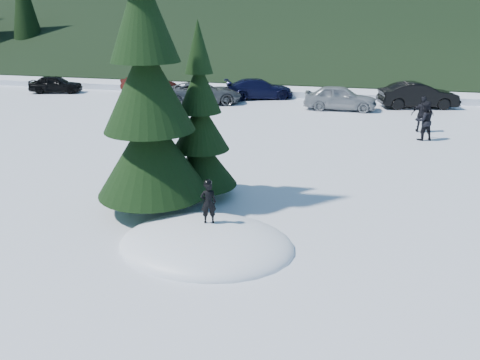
% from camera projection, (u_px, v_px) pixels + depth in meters
% --- Properties ---
extents(ground, '(200.00, 200.00, 0.00)m').
position_uv_depth(ground, '(206.00, 245.00, 11.76)').
color(ground, white).
rests_on(ground, ground).
extents(snow_mound, '(4.48, 3.52, 0.96)m').
position_uv_depth(snow_mound, '(206.00, 245.00, 11.76)').
color(snow_mound, white).
rests_on(snow_mound, ground).
extents(spruce_tall, '(3.20, 3.20, 8.60)m').
position_uv_depth(spruce_tall, '(148.00, 98.00, 12.80)').
color(spruce_tall, black).
rests_on(spruce_tall, ground).
extents(spruce_short, '(2.20, 2.20, 5.37)m').
position_uv_depth(spruce_short, '(201.00, 132.00, 14.25)').
color(spruce_short, black).
rests_on(spruce_short, ground).
extents(child_skier, '(0.47, 0.39, 1.09)m').
position_uv_depth(child_skier, '(208.00, 203.00, 11.74)').
color(child_skier, black).
rests_on(child_skier, snow_mound).
extents(adult_0, '(1.05, 0.95, 1.78)m').
position_uv_depth(adult_0, '(424.00, 121.00, 21.23)').
color(adult_0, black).
rests_on(adult_0, ground).
extents(adult_1, '(1.03, 0.46, 1.74)m').
position_uv_depth(adult_1, '(422.00, 114.00, 22.69)').
color(adult_1, black).
rests_on(adult_1, ground).
extents(car_0, '(3.95, 2.42, 1.26)m').
position_uv_depth(car_0, '(56.00, 84.00, 33.99)').
color(car_0, black).
rests_on(car_0, ground).
extents(car_1, '(4.41, 2.47, 1.38)m').
position_uv_depth(car_1, '(149.00, 84.00, 33.45)').
color(car_1, '#360D09').
rests_on(car_1, ground).
extents(car_2, '(5.47, 4.11, 1.38)m').
position_uv_depth(car_2, '(203.00, 93.00, 29.86)').
color(car_2, '#4A4E52').
rests_on(car_2, ground).
extents(car_3, '(4.96, 3.54, 1.33)m').
position_uv_depth(car_3, '(259.00, 89.00, 31.66)').
color(car_3, black).
rests_on(car_3, ground).
extents(car_4, '(4.32, 1.83, 1.46)m').
position_uv_depth(car_4, '(340.00, 98.00, 28.00)').
color(car_4, gray).
rests_on(car_4, ground).
extents(car_5, '(4.93, 2.73, 1.54)m').
position_uv_depth(car_5, '(418.00, 95.00, 28.54)').
color(car_5, black).
rests_on(car_5, ground).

